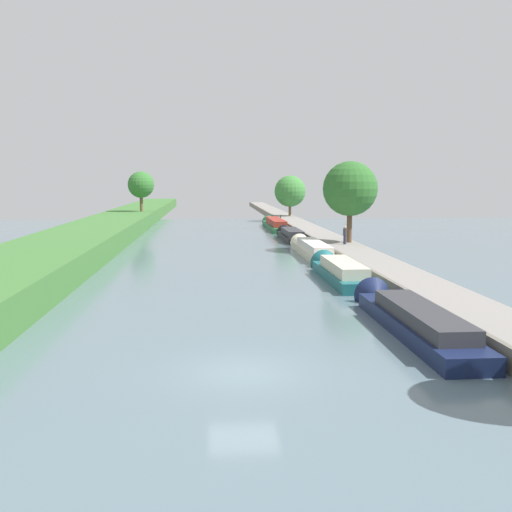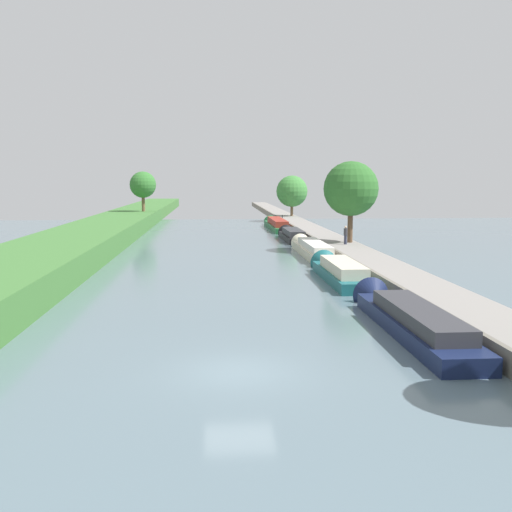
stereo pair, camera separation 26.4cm
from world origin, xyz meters
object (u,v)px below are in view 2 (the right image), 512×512
at_px(narrowboat_teal, 338,271).
at_px(narrowboat_cream, 312,249).
at_px(narrowboat_black, 292,235).
at_px(person_walking, 346,235).
at_px(narrowboat_green, 276,224).
at_px(narrowboat_navy, 407,318).
at_px(mooring_bollard_far, 282,216).

bearing_deg(narrowboat_teal, narrowboat_cream, 88.50).
distance_m(narrowboat_black, person_walking, 13.74).
bearing_deg(narrowboat_green, narrowboat_cream, -89.84).
height_order(narrowboat_navy, person_walking, person_walking).
bearing_deg(narrowboat_black, narrowboat_navy, -90.20).
bearing_deg(mooring_bollard_far, narrowboat_teal, -92.39).
bearing_deg(narrowboat_cream, narrowboat_green, 90.16).
distance_m(narrowboat_teal, person_walking, 13.57).
xyz_separation_m(narrowboat_navy, narrowboat_black, (0.14, 39.97, -0.04)).
height_order(narrowboat_teal, mooring_bollard_far, narrowboat_teal).
relative_size(narrowboat_cream, narrowboat_green, 0.83).
height_order(narrowboat_navy, mooring_bollard_far, narrowboat_navy).
bearing_deg(mooring_bollard_far, narrowboat_black, -94.20).
bearing_deg(narrowboat_teal, narrowboat_green, 89.65).
distance_m(narrowboat_teal, narrowboat_green, 41.55).
relative_size(narrowboat_cream, narrowboat_black, 1.28).
bearing_deg(narrowboat_green, narrowboat_navy, -90.03).
bearing_deg(person_walking, narrowboat_cream, -173.79).
relative_size(narrowboat_navy, narrowboat_teal, 1.14).
bearing_deg(mooring_bollard_far, narrowboat_navy, -91.68).
relative_size(narrowboat_teal, person_walking, 6.78).
bearing_deg(narrowboat_cream, narrowboat_black, 89.89).
xyz_separation_m(person_walking, mooring_bollard_far, (-1.37, 36.70, -0.65)).
bearing_deg(narrowboat_green, narrowboat_black, -89.60).
height_order(narrowboat_cream, narrowboat_green, narrowboat_green).
bearing_deg(narrowboat_green, person_walking, -83.61).
height_order(narrowboat_black, mooring_bollard_far, mooring_bollard_far).
bearing_deg(mooring_bollard_far, person_walking, -87.87).
xyz_separation_m(narrowboat_teal, narrowboat_green, (0.25, 41.55, 0.02)).
bearing_deg(narrowboat_navy, mooring_bollard_far, 88.32).
relative_size(narrowboat_navy, narrowboat_black, 1.16).
distance_m(narrowboat_green, person_walking, 28.68).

